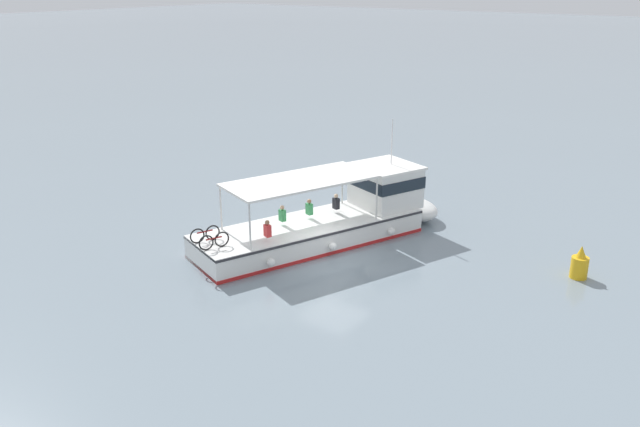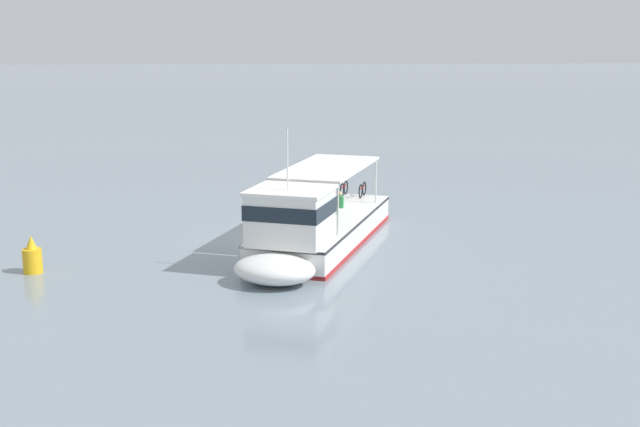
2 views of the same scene
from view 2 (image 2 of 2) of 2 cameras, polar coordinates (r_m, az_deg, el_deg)
name	(u,v)px [view 2 (image 2 of 2)]	position (r m, az deg, el deg)	size (l,w,h in m)	color
ground_plane	(272,238)	(36.42, -3.27, -1.65)	(400.00, 400.00, 0.00)	gray
ferry_main	(313,228)	(33.69, -0.50, -0.99)	(13.00, 7.23, 5.32)	white
channel_buoy	(32,258)	(32.76, -18.89, -2.85)	(0.70, 0.70, 1.40)	gold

